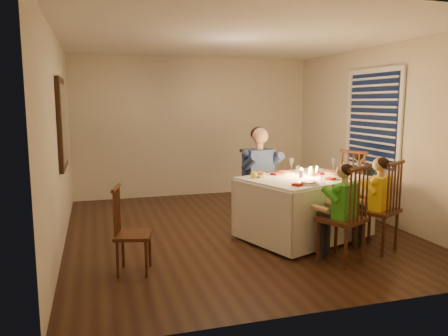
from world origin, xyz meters
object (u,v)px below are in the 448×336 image
object	(u,v)px
adult	(259,224)
child_green	(340,261)
dining_table	(304,194)
child_teal	(357,224)
serving_bowl	(260,175)
chair_adult	(259,224)
chair_end	(357,224)
chair_near_left	(340,261)
chair_extra	(135,272)
child_yellow	(375,249)
chair_near_right	(375,249)

from	to	relation	value
adult	child_green	bearing A→B (deg)	-91.99
dining_table	child_teal	distance (m)	1.25
dining_table	child_green	world-z (taller)	dining_table
serving_bowl	chair_adult	bearing A→B (deg)	68.65
chair_end	child_green	size ratio (longest dim) A/B	0.99
dining_table	chair_near_left	size ratio (longest dim) A/B	1.67
chair_extra	chair_adult	bearing A→B (deg)	-41.32
adult	child_yellow	distance (m)	1.73
dining_table	adult	bearing A→B (deg)	93.86
chair_near_right	child_teal	bearing A→B (deg)	-142.36
chair_end	chair_adult	bearing A→B (deg)	45.31
chair_near_left	serving_bowl	xyz separation A→B (m)	(-0.56, 1.08, 0.83)
chair_adult	serving_bowl	bearing A→B (deg)	-124.25
chair_near_left	dining_table	bearing A→B (deg)	-117.78
child_yellow	chair_extra	bearing A→B (deg)	-31.62
chair_near_right	serving_bowl	size ratio (longest dim) A/B	5.77
chair_end	child_yellow	size ratio (longest dim) A/B	0.97
child_green	child_teal	distance (m)	1.65
child_teal	chair_end	bearing A→B (deg)	-28.14
dining_table	chair_end	distance (m)	1.25
dining_table	chair_end	world-z (taller)	dining_table
adult	child_yellow	xyz separation A→B (m)	(0.94, -1.46, 0.00)
adult	chair_near_right	bearing A→B (deg)	-69.96
chair_adult	chair_extra	xyz separation A→B (m)	(-1.92, -1.35, 0.00)
chair_extra	adult	distance (m)	2.35
child_green	serving_bowl	xyz separation A→B (m)	(-0.56, 1.08, 0.83)
dining_table	chair_near_left	xyz separation A→B (m)	(-0.01, -0.92, -0.58)
child_teal	dining_table	bearing A→B (deg)	80.12
chair_near_left	child_yellow	distance (m)	0.66
child_green	child_yellow	world-z (taller)	child_yellow
chair_near_left	chair_extra	bearing A→B (deg)	-35.71
dining_table	chair_near_right	size ratio (longest dim) A/B	1.67
child_green	chair_near_right	bearing A→B (deg)	172.59
child_teal	chair_near_left	bearing A→B (deg)	111.98
chair_extra	adult	world-z (taller)	adult
child_teal	chair_extra	bearing A→B (deg)	77.69
chair_near_left	adult	bearing A→B (deg)	-106.41
dining_table	chair_near_right	xyz separation A→B (m)	(0.61, -0.70, -0.58)
chair_adult	child_teal	bearing A→B (deg)	-29.45
chair_extra	adult	xyz separation A→B (m)	(1.92, 1.35, 0.00)
child_green	serving_bowl	distance (m)	1.48
chair_near_right	dining_table	bearing A→B (deg)	-78.20
chair_near_left	chair_extra	world-z (taller)	chair_near_left
serving_bowl	chair_near_right	bearing A→B (deg)	-36.21
chair_near_left	chair_near_right	xyz separation A→B (m)	(0.62, 0.22, 0.00)
child_yellow	dining_table	bearing A→B (deg)	-78.20
child_green	child_teal	bearing A→B (deg)	-157.20
chair_end	child_green	distance (m)	1.65
serving_bowl	dining_table	bearing A→B (deg)	-16.19
chair_near_left	adult	xyz separation A→B (m)	(-0.32, 1.68, 0.00)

